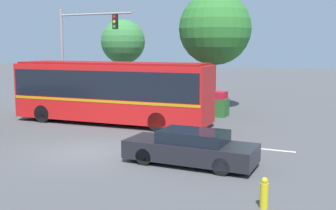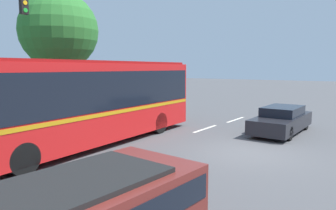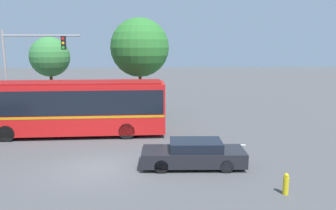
{
  "view_description": "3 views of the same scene",
  "coord_description": "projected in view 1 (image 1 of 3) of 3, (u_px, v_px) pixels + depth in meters",
  "views": [
    {
      "loc": [
        9.52,
        -13.62,
        4.31
      ],
      "look_at": [
        1.95,
        3.72,
        1.57
      ],
      "focal_mm": 43.44,
      "sensor_mm": 36.0,
      "label": 1
    },
    {
      "loc": [
        -10.96,
        -4.11,
        3.16
      ],
      "look_at": [
        0.8,
        4.24,
        1.43
      ],
      "focal_mm": 33.18,
      "sensor_mm": 36.0,
      "label": 2
    },
    {
      "loc": [
        2.8,
        -14.86,
        5.69
      ],
      "look_at": [
        3.4,
        4.35,
        2.19
      ],
      "focal_mm": 35.36,
      "sensor_mm": 36.0,
      "label": 3
    }
  ],
  "objects": [
    {
      "name": "street_tree_centre",
      "position": [
        215.0,
        29.0,
        27.26
      ],
      "size": [
        4.87,
        4.87,
        7.92
      ],
      "color": "brown",
      "rests_on": "ground"
    },
    {
      "name": "sedan_foreground",
      "position": [
        191.0,
        148.0,
        14.89
      ],
      "size": [
        4.86,
        1.85,
        1.28
      ],
      "rotation": [
        0.0,
        0.0,
        3.12
      ],
      "color": "black",
      "rests_on": "ground"
    },
    {
      "name": "fire_hydrant",
      "position": [
        264.0,
        193.0,
        10.87
      ],
      "size": [
        0.22,
        0.22,
        0.86
      ],
      "color": "gold",
      "rests_on": "ground"
    },
    {
      "name": "lane_stripe_near",
      "position": [
        189.0,
        141.0,
        18.68
      ],
      "size": [
        2.4,
        0.16,
        0.01
      ],
      "primitive_type": "cube",
      "color": "silver",
      "rests_on": "ground"
    },
    {
      "name": "city_bus",
      "position": [
        111.0,
        89.0,
        22.71
      ],
      "size": [
        11.42,
        3.14,
        3.44
      ],
      "rotation": [
        0.0,
        0.0,
        3.19
      ],
      "color": "red",
      "rests_on": "ground"
    },
    {
      "name": "lane_stripe_mid",
      "position": [
        266.0,
        149.0,
        17.13
      ],
      "size": [
        2.4,
        0.16,
        0.01
      ],
      "primitive_type": "cube",
      "color": "silver",
      "rests_on": "ground"
    },
    {
      "name": "traffic_light_pole",
      "position": [
        78.0,
        45.0,
        26.29
      ],
      "size": [
        5.33,
        0.24,
        6.73
      ],
      "color": "gray",
      "rests_on": "ground"
    },
    {
      "name": "street_tree_left",
      "position": [
        123.0,
        42.0,
        31.77
      ],
      "size": [
        3.44,
        3.44,
        6.4
      ],
      "color": "brown",
      "rests_on": "ground"
    },
    {
      "name": "ground_plane",
      "position": [
        89.0,
        152.0,
        16.74
      ],
      "size": [
        140.0,
        140.0,
        0.0
      ],
      "primitive_type": "plane",
      "color": "#4C4C4F"
    },
    {
      "name": "flowering_hedge",
      "position": [
        158.0,
        101.0,
        26.86
      ],
      "size": [
        9.42,
        1.11,
        1.54
      ],
      "color": "#286028",
      "rests_on": "ground"
    }
  ]
}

